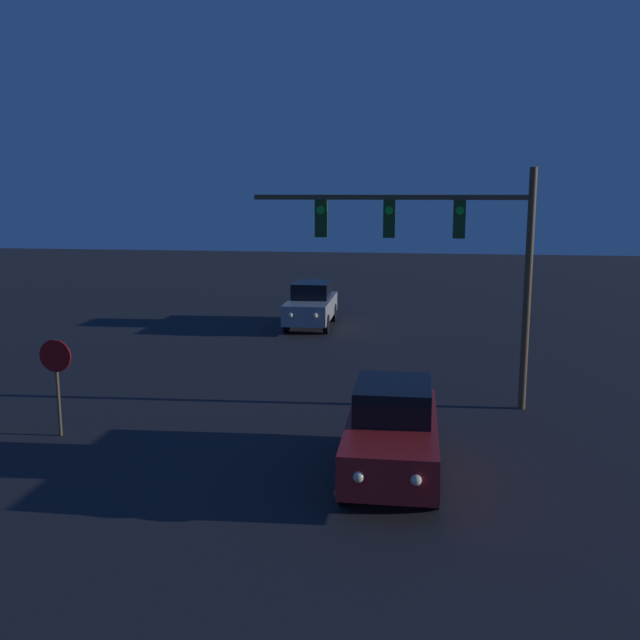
{
  "coord_description": "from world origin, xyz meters",
  "views": [
    {
      "loc": [
        2.19,
        -1.43,
        5.26
      ],
      "look_at": [
        0.0,
        13.57,
        2.5
      ],
      "focal_mm": 40.0,
      "sensor_mm": 36.0,
      "label": 1
    }
  ],
  "objects_px": {
    "traffic_signal_mast": "(441,242)",
    "stop_sign": "(56,369)",
    "car_far": "(311,305)",
    "car_near": "(392,431)"
  },
  "relations": [
    {
      "from": "car_near",
      "to": "stop_sign",
      "type": "distance_m",
      "value": 7.36
    },
    {
      "from": "car_far",
      "to": "stop_sign",
      "type": "bearing_deg",
      "value": 74.55
    },
    {
      "from": "car_far",
      "to": "stop_sign",
      "type": "xyz_separation_m",
      "value": [
        -3.43,
        -13.31,
        0.62
      ]
    },
    {
      "from": "traffic_signal_mast",
      "to": "car_near",
      "type": "bearing_deg",
      "value": -101.08
    },
    {
      "from": "car_near",
      "to": "stop_sign",
      "type": "relative_size",
      "value": 1.99
    },
    {
      "from": "traffic_signal_mast",
      "to": "stop_sign",
      "type": "distance_m",
      "value": 9.22
    },
    {
      "from": "car_near",
      "to": "car_far",
      "type": "height_order",
      "value": "same"
    },
    {
      "from": "stop_sign",
      "to": "car_far",
      "type": "bearing_deg",
      "value": 75.57
    },
    {
      "from": "car_near",
      "to": "traffic_signal_mast",
      "type": "xyz_separation_m",
      "value": [
        0.9,
        4.62,
        3.18
      ]
    },
    {
      "from": "car_far",
      "to": "traffic_signal_mast",
      "type": "height_order",
      "value": "traffic_signal_mast"
    }
  ]
}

